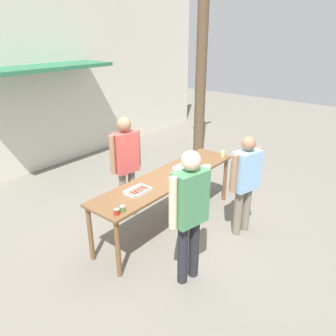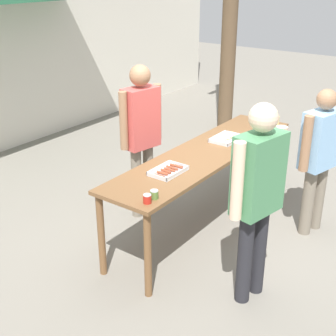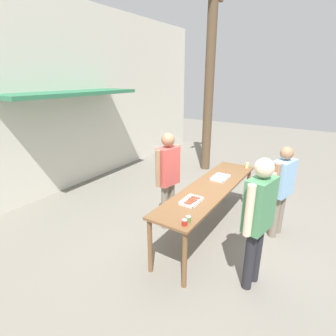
{
  "view_description": "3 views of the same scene",
  "coord_description": "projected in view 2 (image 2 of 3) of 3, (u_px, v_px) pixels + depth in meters",
  "views": [
    {
      "loc": [
        -3.78,
        -3.05,
        3.13
      ],
      "look_at": [
        0.0,
        0.0,
        1.07
      ],
      "focal_mm": 35.0,
      "sensor_mm": 36.0,
      "label": 1
    },
    {
      "loc": [
        -4.16,
        -2.52,
        2.83
      ],
      "look_at": [
        -0.71,
        0.0,
        0.97
      ],
      "focal_mm": 50.0,
      "sensor_mm": 36.0,
      "label": 2
    },
    {
      "loc": [
        -3.97,
        -1.66,
        2.76
      ],
      "look_at": [
        -0.21,
        0.75,
        1.19
      ],
      "focal_mm": 28.0,
      "sensor_mm": 36.0,
      "label": 3
    }
  ],
  "objects": [
    {
      "name": "ground_plane",
      "position": [
        203.0,
        224.0,
        5.57
      ],
      "size": [
        24.0,
        24.0,
        0.0
      ],
      "primitive_type": "plane",
      "color": "slate"
    },
    {
      "name": "serving_table",
      "position": [
        206.0,
        160.0,
        5.24
      ],
      "size": [
        2.96,
        0.7,
        0.92
      ],
      "color": "brown",
      "rests_on": "ground"
    },
    {
      "name": "food_tray_sausages",
      "position": [
        168.0,
        171.0,
        4.67
      ],
      "size": [
        0.38,
        0.25,
        0.04
      ],
      "color": "silver",
      "rests_on": "serving_table"
    },
    {
      "name": "food_tray_buns",
      "position": [
        227.0,
        138.0,
        5.54
      ],
      "size": [
        0.39,
        0.27,
        0.06
      ],
      "color": "silver",
      "rests_on": "serving_table"
    },
    {
      "name": "condiment_jar_mustard",
      "position": [
        147.0,
        199.0,
        4.07
      ],
      "size": [
        0.07,
        0.07,
        0.08
      ],
      "color": "#B22319",
      "rests_on": "serving_table"
    },
    {
      "name": "condiment_jar_ketchup",
      "position": [
        154.0,
        194.0,
        4.14
      ],
      "size": [
        0.07,
        0.07,
        0.08
      ],
      "color": "#567A38",
      "rests_on": "serving_table"
    },
    {
      "name": "beer_cup",
      "position": [
        276.0,
        121.0,
        6.05
      ],
      "size": [
        0.07,
        0.07,
        0.12
      ],
      "color": "#DBC67A",
      "rests_on": "serving_table"
    },
    {
      "name": "person_server_behind_table",
      "position": [
        141.0,
        128.0,
        5.38
      ],
      "size": [
        0.59,
        0.3,
        1.84
      ],
      "rotation": [
        0.0,
        0.0,
        -0.18
      ],
      "color": "#756B5B",
      "rests_on": "ground"
    },
    {
      "name": "person_customer_holding_hotdog",
      "position": [
        257.0,
        188.0,
        3.94
      ],
      "size": [
        0.64,
        0.33,
        1.85
      ],
      "rotation": [
        0.0,
        0.0,
        2.94
      ],
      "color": "#232328",
      "rests_on": "ground"
    },
    {
      "name": "person_customer_with_cup",
      "position": [
        320.0,
        151.0,
        5.05
      ],
      "size": [
        0.63,
        0.35,
        1.66
      ],
      "rotation": [
        0.0,
        0.0,
        2.89
      ],
      "color": "#756B5B",
      "rests_on": "ground"
    }
  ]
}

